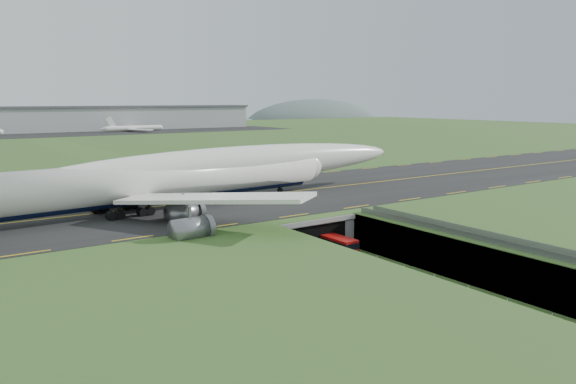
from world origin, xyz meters
TOP-DOWN VIEW (x-y plane):
  - ground at (0.00, 0.00)m, footprint 900.00×900.00m
  - airfield_deck at (0.00, 0.00)m, footprint 800.00×800.00m
  - trench_road at (0.00, -7.50)m, footprint 12.00×75.00m
  - taxiway at (0.00, 33.00)m, footprint 800.00×44.00m
  - tunnel_portal at (0.00, 16.71)m, footprint 17.00×22.30m
  - guideway at (11.00, -19.11)m, footprint 3.00×53.00m
  - jumbo_jet at (-12.67, 30.69)m, footprint 104.55×65.22m
  - shuttle_tram at (2.06, 5.39)m, footprint 3.17×7.80m
  - cargo_terminal at (-0.22, 299.41)m, footprint 320.00×67.00m
  - distant_hills at (64.38, 430.00)m, footprint 700.00×91.00m

SIDE VIEW (x-z plane):
  - distant_hills at x=64.38m, z-range -34.00..26.00m
  - ground at x=0.00m, z-range 0.00..0.00m
  - trench_road at x=0.00m, z-range 0.00..0.20m
  - shuttle_tram at x=2.06m, z-range 0.15..3.30m
  - airfield_deck at x=0.00m, z-range 0.00..6.00m
  - tunnel_portal at x=0.00m, z-range 0.33..6.33m
  - guideway at x=11.00m, z-range 1.80..8.85m
  - taxiway at x=0.00m, z-range 6.00..6.18m
  - jumbo_jet at x=-12.67m, z-range 1.02..22.66m
  - cargo_terminal at x=-0.22m, z-range 6.16..21.76m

